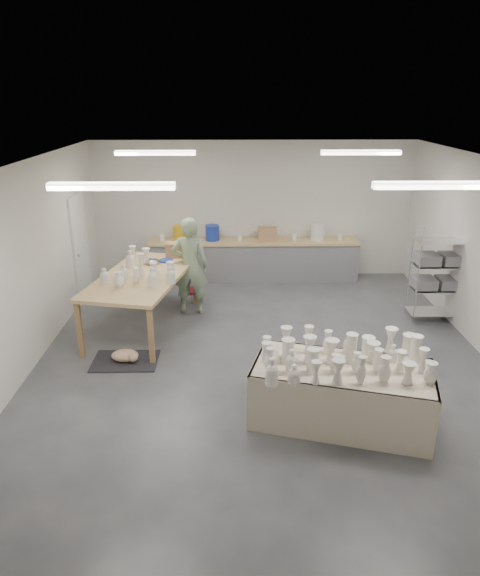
{
  "coord_description": "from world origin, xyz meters",
  "views": [
    {
      "loc": [
        -0.48,
        -7.21,
        3.88
      ],
      "look_at": [
        -0.35,
        0.3,
        1.05
      ],
      "focal_mm": 32.0,
      "sensor_mm": 36.0,
      "label": 1
    }
  ],
  "objects_px": {
    "potter": "(190,266)",
    "red_stool": "(192,292)",
    "work_table": "(145,274)",
    "drying_table": "(341,390)"
  },
  "relations": [
    {
      "from": "drying_table",
      "to": "potter",
      "type": "height_order",
      "value": "potter"
    },
    {
      "from": "drying_table",
      "to": "red_stool",
      "type": "bearing_deg",
      "value": 134.87
    },
    {
      "from": "potter",
      "to": "red_stool",
      "type": "relative_size",
      "value": 3.81
    },
    {
      "from": "work_table",
      "to": "potter",
      "type": "bearing_deg",
      "value": 50.64
    },
    {
      "from": "drying_table",
      "to": "potter",
      "type": "xyz_separation_m",
      "value": [
        -2.13,
        3.51,
        0.48
      ]
    },
    {
      "from": "drying_table",
      "to": "potter",
      "type": "relative_size",
      "value": 1.29
    },
    {
      "from": "potter",
      "to": "red_stool",
      "type": "height_order",
      "value": "potter"
    },
    {
      "from": "work_table",
      "to": "red_stool",
      "type": "distance_m",
      "value": 1.32
    },
    {
      "from": "potter",
      "to": "red_stool",
      "type": "distance_m",
      "value": 0.66
    },
    {
      "from": "drying_table",
      "to": "work_table",
      "type": "distance_m",
      "value": 4.12
    }
  ]
}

